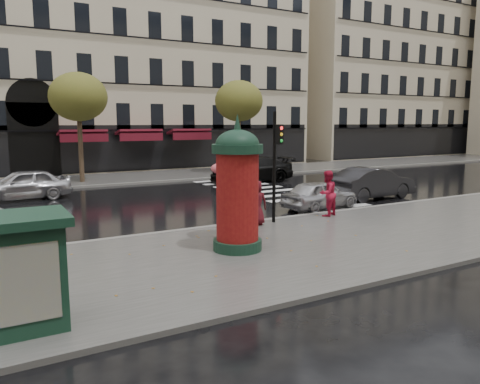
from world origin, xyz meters
TOP-DOWN VIEW (x-y plane):
  - ground at (0.00, 0.00)m, footprint 160.00×160.00m
  - near_sidewalk at (0.00, -0.50)m, footprint 90.00×7.00m
  - far_sidewalk at (0.00, 19.00)m, footprint 90.00×6.00m
  - near_kerb at (0.00, 3.00)m, footprint 90.00×0.25m
  - far_kerb at (0.00, 16.00)m, footprint 90.00×0.25m
  - zebra_crossing at (6.00, 9.60)m, footprint 3.60×11.75m
  - bldg_far_corner at (6.00, 30.00)m, footprint 26.00×14.00m
  - bldg_far_right at (34.00, 30.00)m, footprint 24.00×14.00m
  - tree_far_left at (-2.00, 18.00)m, footprint 3.40×3.40m
  - tree_far_right at (9.00, 18.00)m, footprint 3.40×3.40m
  - woman_umbrella at (-0.87, 1.13)m, footprint 1.30×1.30m
  - woman_red at (4.00, 2.40)m, footprint 1.02×0.90m
  - man_burgundy at (0.80, 2.40)m, footprint 0.88×0.69m
  - morris_column at (-1.37, -0.08)m, footprint 1.42×1.42m
  - traffic_light at (1.61, 2.39)m, footprint 0.29×0.39m
  - newsstand at (-7.16, -2.65)m, footprint 1.69×1.42m
  - car_silver at (5.14, 4.20)m, footprint 3.82×1.93m
  - car_darkgrey at (9.10, 5.06)m, footprint 4.72×1.85m
  - car_black at (7.40, 13.59)m, footprint 5.51×2.73m
  - car_far_silver at (-5.73, 13.06)m, footprint 4.51×2.17m

SIDE VIEW (x-z plane):
  - ground at x=0.00m, z-range 0.00..0.00m
  - zebra_crossing at x=6.00m, z-range 0.00..0.01m
  - near_sidewalk at x=0.00m, z-range 0.00..0.12m
  - far_sidewalk at x=0.00m, z-range 0.00..0.12m
  - near_kerb at x=0.00m, z-range 0.00..0.14m
  - far_kerb at x=0.00m, z-range 0.00..0.14m
  - car_silver at x=5.14m, z-range 0.00..1.25m
  - car_far_silver at x=-5.73m, z-range 0.00..1.49m
  - car_darkgrey at x=9.10m, z-range 0.00..1.53m
  - car_black at x=7.40m, z-range 0.00..1.54m
  - man_burgundy at x=0.80m, z-range 0.12..1.71m
  - woman_red at x=4.00m, z-range 0.12..1.88m
  - newsstand at x=-7.16m, z-range 0.15..2.17m
  - woman_umbrella at x=-0.87m, z-range 0.52..3.02m
  - morris_column at x=-1.37m, z-range 0.04..3.86m
  - traffic_light at x=1.61m, z-range 0.54..4.49m
  - tree_far_left at x=-2.00m, z-range 1.85..8.49m
  - tree_far_right at x=9.00m, z-range 1.85..8.49m
  - bldg_far_corner at x=6.00m, z-range -0.14..22.76m
  - bldg_far_right at x=34.00m, z-range -0.14..22.76m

